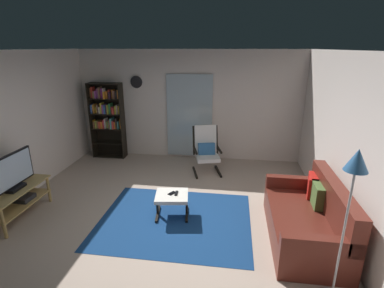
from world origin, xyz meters
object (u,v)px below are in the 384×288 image
object	(u,v)px
television	(12,173)
leather_sofa	(309,219)
bookshelf_near_tv	(107,115)
cell_phone	(172,193)
wall_clock	(136,82)
tv_stand	(18,198)
tv_remote	(176,193)
ottoman	(172,198)
floor_lamp_by_sofa	(354,177)
lounge_armchair	(206,148)

from	to	relation	value
television	leather_sofa	world-z (taller)	television
bookshelf_near_tv	cell_phone	xyz separation A→B (m)	(2.11, -2.47, -0.68)
bookshelf_near_tv	wall_clock	bearing A→B (deg)	14.98
tv_stand	television	xyz separation A→B (m)	(0.00, -0.02, 0.45)
tv_remote	wall_clock	size ratio (longest dim) A/B	0.50
television	ottoman	xyz separation A→B (m)	(2.45, 0.40, -0.46)
tv_stand	leather_sofa	world-z (taller)	leather_sofa
bookshelf_near_tv	tv_remote	xyz separation A→B (m)	(2.18, -2.46, -0.67)
leather_sofa	floor_lamp_by_sofa	world-z (taller)	floor_lamp_by_sofa
cell_phone	leather_sofa	bearing A→B (deg)	20.22
television	cell_phone	distance (m)	2.52
floor_lamp_by_sofa	television	bearing A→B (deg)	167.87
wall_clock	cell_phone	bearing A→B (deg)	-62.48
ottoman	tv_remote	bearing A→B (deg)	26.39
tv_stand	leather_sofa	size ratio (longest dim) A/B	0.66
bookshelf_near_tv	floor_lamp_by_sofa	world-z (taller)	bookshelf_near_tv
tv_stand	television	world-z (taller)	television
television	tv_remote	bearing A→B (deg)	9.81
tv_stand	tv_remote	size ratio (longest dim) A/B	8.20
tv_remote	cell_phone	world-z (taller)	tv_remote
lounge_armchair	tv_stand	bearing A→B (deg)	-141.24
tv_remote	wall_clock	bearing A→B (deg)	116.63
leather_sofa	wall_clock	distance (m)	4.83
television	floor_lamp_by_sofa	xyz separation A→B (m)	(4.56, -0.98, 0.68)
ottoman	leather_sofa	bearing A→B (deg)	-9.06
bookshelf_near_tv	tv_remote	distance (m)	3.36
bookshelf_near_tv	cell_phone	bearing A→B (deg)	-49.49
tv_stand	wall_clock	size ratio (longest dim) A/B	4.07
television	ottoman	world-z (taller)	television
tv_stand	wall_clock	world-z (taller)	wall_clock
ottoman	floor_lamp_by_sofa	size ratio (longest dim) A/B	0.33
television	bookshelf_near_tv	xyz separation A→B (m)	(0.34, 2.90, 0.29)
lounge_armchair	floor_lamp_by_sofa	size ratio (longest dim) A/B	0.59
tv_stand	tv_remote	bearing A→B (deg)	9.31
tv_stand	lounge_armchair	distance (m)	3.64
bookshelf_near_tv	wall_clock	xyz separation A→B (m)	(0.72, 0.19, 0.79)
cell_phone	tv_remote	bearing A→B (deg)	33.75
lounge_armchair	floor_lamp_by_sofa	distance (m)	3.81
tv_stand	ottoman	size ratio (longest dim) A/B	2.02
television	leather_sofa	distance (m)	4.53
television	leather_sofa	bearing A→B (deg)	0.94
television	ottoman	distance (m)	2.53
leather_sofa	wall_clock	world-z (taller)	wall_clock
bookshelf_near_tv	cell_phone	world-z (taller)	bookshelf_near_tv
tv_remote	ottoman	bearing A→B (deg)	-155.75
television	floor_lamp_by_sofa	bearing A→B (deg)	-12.13
wall_clock	leather_sofa	bearing A→B (deg)	-41.22
bookshelf_near_tv	tv_remote	size ratio (longest dim) A/B	12.79
bookshelf_near_tv	leather_sofa	distance (m)	5.09
television	wall_clock	distance (m)	3.44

